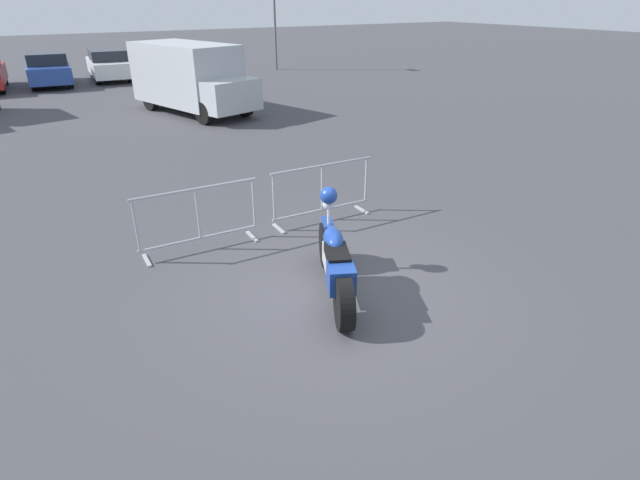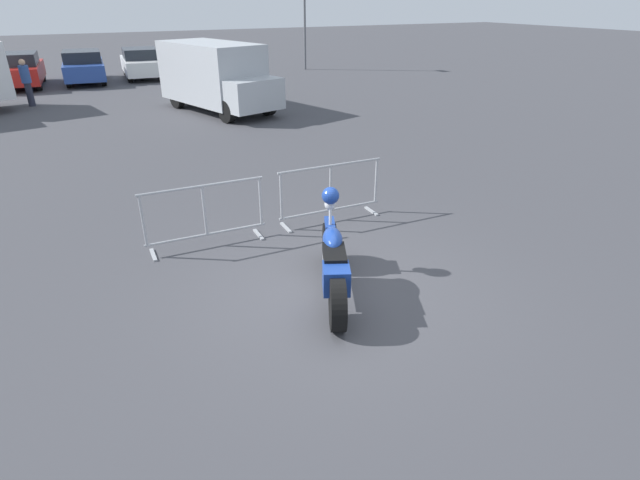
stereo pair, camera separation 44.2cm
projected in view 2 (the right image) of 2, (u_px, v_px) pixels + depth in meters
ground_plane at (336, 292)px, 7.06m from camera, size 120.00×120.00×0.00m
motorcycle at (333, 261)px, 6.82m from camera, size 1.14×2.19×1.31m
crowd_barrier_near at (205, 215)px, 8.13m from camera, size 2.02×0.49×1.07m
crowd_barrier_far at (330, 192)px, 9.08m from camera, size 2.02×0.49×1.07m
delivery_van at (216, 75)px, 17.63m from camera, size 3.27×5.35×2.31m
parked_car_red at (19, 70)px, 22.57m from camera, size 2.05×4.48×1.49m
parked_car_blue at (84, 66)px, 23.73m from camera, size 2.02×4.41×1.46m
parked_car_white at (141, 63)px, 25.12m from camera, size 1.97×4.31×1.43m
pedestrian at (26, 81)px, 18.52m from camera, size 0.47×0.47×1.69m
planter_island at (228, 85)px, 21.17m from camera, size 3.64×3.64×1.15m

